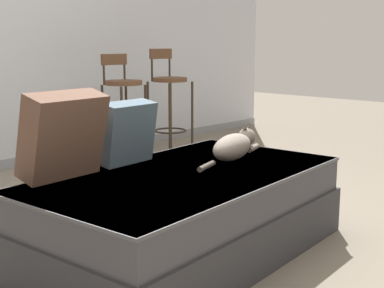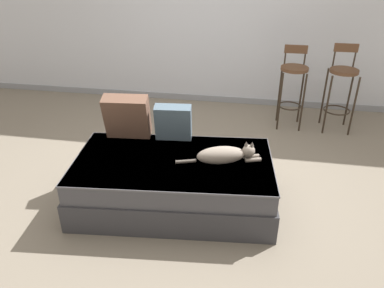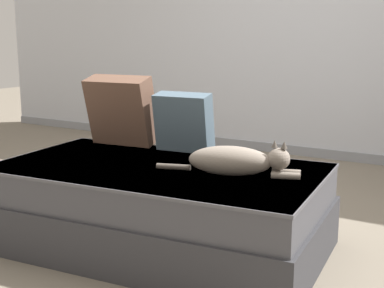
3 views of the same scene
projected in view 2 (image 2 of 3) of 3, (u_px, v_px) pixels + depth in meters
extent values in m
plane|color=slate|center=(183.00, 179.00, 3.84)|extent=(16.00, 16.00, 0.00)
cube|color=silver|center=(213.00, 12.00, 5.19)|extent=(8.00, 0.10, 2.60)
cube|color=gray|center=(210.00, 98.00, 5.73)|extent=(8.00, 0.02, 0.09)
cube|color=#353539|center=(174.00, 190.00, 3.43)|extent=(1.85, 1.15, 0.27)
cube|color=#47474C|center=(173.00, 169.00, 3.32)|extent=(1.81, 1.11, 0.19)
cube|color=#525257|center=(173.00, 161.00, 3.28)|extent=(1.82, 1.12, 0.02)
cube|color=brown|center=(127.00, 117.00, 3.56)|extent=(0.44, 0.29, 0.45)
cube|color=#4C6070|center=(173.00, 122.00, 3.55)|extent=(0.36, 0.21, 0.36)
ellipsoid|color=gray|center=(221.00, 155.00, 3.20)|extent=(0.45, 0.29, 0.15)
sphere|color=gray|center=(249.00, 151.00, 3.22)|extent=(0.11, 0.11, 0.11)
cone|color=#544C44|center=(246.00, 143.00, 3.19)|extent=(0.03, 0.03, 0.04)
cone|color=#544C44|center=(252.00, 144.00, 3.19)|extent=(0.03, 0.03, 0.04)
cylinder|color=gray|center=(253.00, 160.00, 3.24)|extent=(0.14, 0.08, 0.04)
cylinder|color=gray|center=(251.00, 156.00, 3.29)|extent=(0.14, 0.08, 0.04)
cylinder|color=#544C44|center=(186.00, 161.00, 3.22)|extent=(0.18, 0.08, 0.03)
cylinder|color=#2D2319|center=(280.00, 102.00, 4.70)|extent=(0.02, 0.02, 0.76)
cylinder|color=#2D2319|center=(303.00, 103.00, 4.66)|extent=(0.02, 0.02, 0.76)
cylinder|color=#2D2319|center=(279.00, 94.00, 4.95)|extent=(0.02, 0.02, 0.76)
cylinder|color=#2D2319|center=(301.00, 96.00, 4.90)|extent=(0.02, 0.02, 0.76)
torus|color=#2D2319|center=(290.00, 106.00, 4.85)|extent=(0.30, 0.30, 0.02)
cylinder|color=brown|center=(295.00, 68.00, 4.62)|extent=(0.34, 0.34, 0.04)
cylinder|color=#2D2319|center=(285.00, 58.00, 4.70)|extent=(0.02, 0.02, 0.23)
cylinder|color=#2D2319|center=(305.00, 59.00, 4.67)|extent=(0.02, 0.02, 0.23)
cube|color=brown|center=(296.00, 49.00, 4.63)|extent=(0.28, 0.03, 0.10)
cylinder|color=#2D2319|center=(327.00, 105.00, 4.60)|extent=(0.02, 0.02, 0.76)
cylinder|color=#2D2319|center=(354.00, 107.00, 4.55)|extent=(0.02, 0.02, 0.76)
cylinder|color=#2D2319|center=(324.00, 97.00, 4.87)|extent=(0.02, 0.02, 0.76)
cylinder|color=#2D2319|center=(349.00, 98.00, 4.83)|extent=(0.02, 0.02, 0.76)
torus|color=#2D2319|center=(337.00, 110.00, 4.77)|extent=(0.33, 0.33, 0.02)
cylinder|color=brown|center=(344.00, 71.00, 4.53)|extent=(0.34, 0.34, 0.04)
cylinder|color=#2D2319|center=(334.00, 58.00, 4.60)|extent=(0.02, 0.02, 0.27)
cylinder|color=#2D2319|center=(354.00, 59.00, 4.57)|extent=(0.02, 0.02, 0.27)
cube|color=brown|center=(346.00, 48.00, 4.52)|extent=(0.28, 0.03, 0.10)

